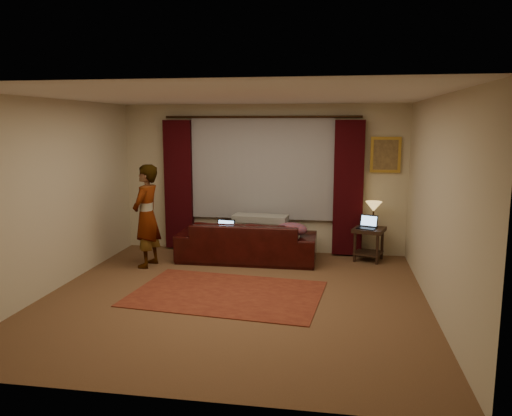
{
  "coord_description": "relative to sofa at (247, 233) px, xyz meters",
  "views": [
    {
      "loc": [
        1.3,
        -6.17,
        2.27
      ],
      "look_at": [
        0.1,
        1.2,
        1.0
      ],
      "focal_mm": 35.0,
      "sensor_mm": 36.0,
      "label": 1
    }
  ],
  "objects": [
    {
      "name": "floor",
      "position": [
        0.15,
        -1.81,
        -0.47
      ],
      "size": [
        5.0,
        5.0,
        0.01
      ],
      "primitive_type": "cube",
      "color": "brown",
      "rests_on": "ground"
    },
    {
      "name": "ceiling",
      "position": [
        0.15,
        -1.81,
        2.14
      ],
      "size": [
        5.0,
        5.0,
        0.02
      ],
      "primitive_type": "cube",
      "color": "silver",
      "rests_on": "ground"
    },
    {
      "name": "wall_back",
      "position": [
        0.15,
        0.69,
        0.84
      ],
      "size": [
        5.0,
        0.02,
        2.6
      ],
      "primitive_type": "cube",
      "color": "beige",
      "rests_on": "ground"
    },
    {
      "name": "wall_front",
      "position": [
        0.15,
        -4.31,
        0.84
      ],
      "size": [
        5.0,
        0.02,
        2.6
      ],
      "primitive_type": "cube",
      "color": "beige",
      "rests_on": "ground"
    },
    {
      "name": "wall_left",
      "position": [
        -2.35,
        -1.81,
        0.84
      ],
      "size": [
        0.02,
        5.0,
        2.6
      ],
      "primitive_type": "cube",
      "color": "beige",
      "rests_on": "ground"
    },
    {
      "name": "wall_right",
      "position": [
        2.65,
        -1.81,
        0.84
      ],
      "size": [
        0.02,
        5.0,
        2.6
      ],
      "primitive_type": "cube",
      "color": "beige",
      "rests_on": "ground"
    },
    {
      "name": "sheer_curtain",
      "position": [
        0.15,
        0.63,
        1.04
      ],
      "size": [
        2.5,
        0.05,
        1.8
      ],
      "primitive_type": "cube",
      "color": "#93939B",
      "rests_on": "wall_back"
    },
    {
      "name": "drape_left",
      "position": [
        -1.35,
        0.58,
        0.72
      ],
      "size": [
        0.5,
        0.14,
        2.3
      ],
      "primitive_type": "cube",
      "color": "black",
      "rests_on": "floor"
    },
    {
      "name": "drape_right",
      "position": [
        1.65,
        0.58,
        0.72
      ],
      "size": [
        0.5,
        0.14,
        2.3
      ],
      "primitive_type": "cube",
      "color": "black",
      "rests_on": "floor"
    },
    {
      "name": "curtain_rod",
      "position": [
        0.15,
        0.58,
        1.92
      ],
      "size": [
        0.04,
        0.04,
        3.4
      ],
      "primitive_type": "cylinder",
      "color": "black",
      "rests_on": "wall_back"
    },
    {
      "name": "picture_frame",
      "position": [
        2.25,
        0.66,
        1.29
      ],
      "size": [
        0.5,
        0.04,
        0.6
      ],
      "primitive_type": "cube",
      "color": "gold",
      "rests_on": "wall_back"
    },
    {
      "name": "sofa",
      "position": [
        0.0,
        0.0,
        0.0
      ],
      "size": [
        2.29,
        1.0,
        0.92
      ],
      "primitive_type": "imported",
      "rotation": [
        0.0,
        0.0,
        3.15
      ],
      "color": "black",
      "rests_on": "floor"
    },
    {
      "name": "throw_blanket",
      "position": [
        0.19,
        0.22,
        0.47
      ],
      "size": [
        0.95,
        0.45,
        0.11
      ],
      "primitive_type": "cube",
      "rotation": [
        0.0,
        0.0,
        -0.09
      ],
      "color": "gray",
      "rests_on": "sofa"
    },
    {
      "name": "clothing_pile",
      "position": [
        0.75,
        -0.09,
        0.11
      ],
      "size": [
        0.6,
        0.52,
        0.21
      ],
      "primitive_type": "ellipsoid",
      "rotation": [
        0.0,
        0.0,
        -0.31
      ],
      "color": "brown",
      "rests_on": "sofa"
    },
    {
      "name": "laptop_sofa",
      "position": [
        -0.38,
        -0.13,
        0.11
      ],
      "size": [
        0.37,
        0.39,
        0.23
      ],
      "primitive_type": null,
      "rotation": [
        0.0,
        0.0,
        -0.19
      ],
      "color": "black",
      "rests_on": "sofa"
    },
    {
      "name": "area_rug",
      "position": [
        0.03,
        -1.69,
        -0.46
      ],
      "size": [
        2.65,
        1.91,
        0.01
      ],
      "primitive_type": "cube",
      "rotation": [
        0.0,
        0.0,
        -0.1
      ],
      "color": "maroon",
      "rests_on": "floor"
    },
    {
      "name": "end_table",
      "position": [
        2.01,
        0.32,
        -0.18
      ],
      "size": [
        0.6,
        0.6,
        0.56
      ],
      "primitive_type": "cube",
      "rotation": [
        0.0,
        0.0,
        -0.29
      ],
      "color": "black",
      "rests_on": "floor"
    },
    {
      "name": "tiffany_lamp",
      "position": [
        2.07,
        0.38,
        0.31
      ],
      "size": [
        0.36,
        0.36,
        0.44
      ],
      "primitive_type": null,
      "rotation": [
        0.0,
        0.0,
        -0.44
      ],
      "color": "#979342",
      "rests_on": "end_table"
    },
    {
      "name": "laptop_table",
      "position": [
        1.96,
        0.26,
        0.2
      ],
      "size": [
        0.4,
        0.41,
        0.22
      ],
      "primitive_type": null,
      "rotation": [
        0.0,
        0.0,
        -0.38
      ],
      "color": "black",
      "rests_on": "end_table"
    },
    {
      "name": "person",
      "position": [
        -1.51,
        -0.58,
        0.36
      ],
      "size": [
        0.53,
        0.53,
        1.64
      ],
      "primitive_type": "imported",
      "rotation": [
        0.0,
        0.0,
        -1.69
      ],
      "color": "gray",
      "rests_on": "floor"
    }
  ]
}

